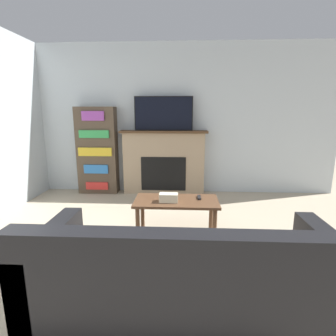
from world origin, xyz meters
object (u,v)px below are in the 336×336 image
fireplace (164,162)px  bookshelf (97,151)px  tv (164,114)px  couch (186,279)px  coffee_table (176,205)px

fireplace → bookshelf: 1.25m
fireplace → tv: 0.88m
tv → couch: bearing=-83.0°
fireplace → bookshelf: (-1.23, -0.02, 0.21)m
tv → coffee_table: 2.03m
fireplace → couch: fireplace is taller
coffee_table → bookshelf: bearing=131.4°
fireplace → tv: bearing=-90.0°
tv → coffee_table: size_ratio=1.02×
couch → coffee_table: bearing=94.4°
couch → tv: bearing=97.0°
tv → couch: tv is taller
bookshelf → tv: bearing=0.1°
couch → fireplace: bearing=97.0°
tv → fireplace: bearing=90.0°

